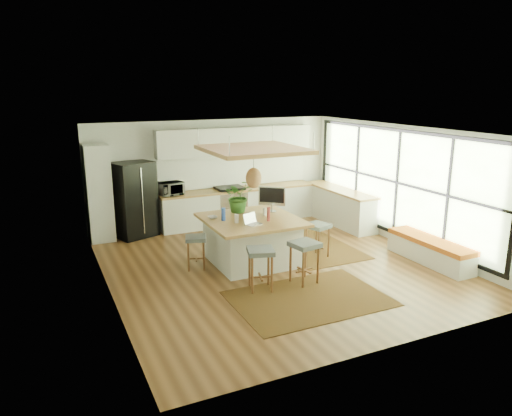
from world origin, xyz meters
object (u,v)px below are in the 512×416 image
stool_right_front (317,241)px  stool_left_side (196,251)px  fridge (134,199)px  microwave (171,187)px  monitor (272,200)px  island (251,240)px  stool_near_right (304,265)px  stool_near_left (261,271)px  island_plant (239,199)px  laptop (254,219)px  stool_right_back (291,233)px

stool_right_front → stool_left_side: size_ratio=1.10×
fridge → microwave: 0.93m
fridge → monitor: size_ratio=3.06×
island → stool_right_front: 1.42m
stool_left_side → microwave: size_ratio=1.16×
island → stool_left_side: 1.16m
stool_left_side → monitor: size_ratio=1.13×
stool_near_right → stool_right_front: 1.42m
stool_right_front → microwave: microwave is taller
monitor → stool_right_front: bearing=-1.4°
stool_near_right → stool_left_side: (-1.57, 1.53, 0.00)m
island → monitor: size_ratio=3.14×
stool_near_left → microwave: bearing=96.3°
stool_near_right → island_plant: size_ratio=1.13×
stool_near_right → laptop: bearing=120.4°
stool_left_side → microwave: microwave is taller
stool_near_right → stool_right_back: (0.73, 1.83, 0.00)m
laptop → island_plant: (0.12, 1.02, 0.15)m
stool_near_left → stool_right_back: size_ratio=1.14×
stool_near_right → stool_right_front: (0.95, 1.06, 0.00)m
stool_near_left → stool_near_right: (0.86, -0.06, 0.00)m
stool_near_right → microwave: 4.47m
island → stool_left_side: bearing=173.3°
fridge → monitor: (2.42, -2.47, 0.26)m
stool_near_left → microwave: 4.24m
stool_near_right → fridge: bearing=118.0°
stool_near_left → stool_right_front: stool_near_left is taller
fridge → island_plant: size_ratio=2.58×
island → island_plant: 0.95m
microwave → monitor: bearing=-70.1°
stool_near_right → stool_right_back: size_ratio=1.17×
monitor → microwave: (-1.51, 2.49, -0.07)m
stool_near_right → stool_right_back: 1.97m
stool_near_left → stool_left_side: bearing=116.0°
stool_right_front → monitor: bearing=139.1°
fridge → island_plant: (1.77, -2.19, 0.28)m
fridge → microwave: size_ratio=3.15×
microwave → stool_left_side: bearing=-106.7°
stool_right_front → stool_left_side: (-2.52, 0.47, 0.00)m
stool_right_front → island_plant: (-1.40, 0.93, 0.85)m
stool_near_left → monitor: (1.05, 1.65, 0.83)m
fridge → laptop: bearing=-83.5°
fridge → laptop: fridge is taller
fridge → stool_right_back: (2.96, -2.35, -0.57)m
island_plant → microwave: bearing=111.2°
stool_right_back → stool_left_side: size_ratio=1.01×
stool_right_back → laptop: (-1.30, -0.85, 0.70)m
stool_right_back → stool_near_left: bearing=-132.0°
fridge → stool_near_left: 4.38m
stool_near_left → laptop: 1.18m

